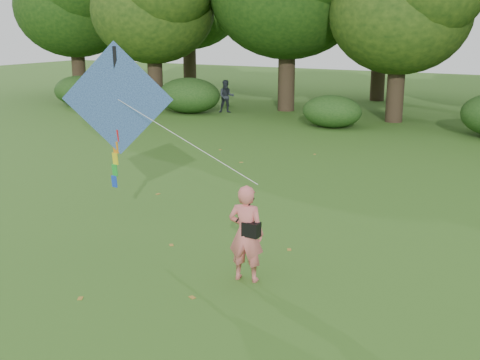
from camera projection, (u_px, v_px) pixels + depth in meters
The scene contains 7 objects.
ground at pixel (202, 293), 10.33m from camera, with size 100.00×100.00×0.00m, color #265114.
man_kite_flyer at pixel (246, 233), 10.63m from camera, with size 0.64×0.42×1.77m, color #E06D69.
bystander_left at pixel (226, 96), 30.86m from camera, with size 0.81×0.63×1.68m, color #272D35.
crossbody_bag at pixel (251, 229), 10.52m from camera, with size 0.43×0.20×0.71m.
flying_kite at pixel (117, 101), 12.64m from camera, with size 4.98×1.53×3.16m.
shrub_band at pixel (410, 112), 25.38m from camera, with size 39.15×3.22×1.88m.
fallen_leaves at pixel (212, 221), 14.03m from camera, with size 10.90×14.82×0.01m.
Camera 1 is at (5.14, -8.02, 4.49)m, focal length 45.00 mm.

